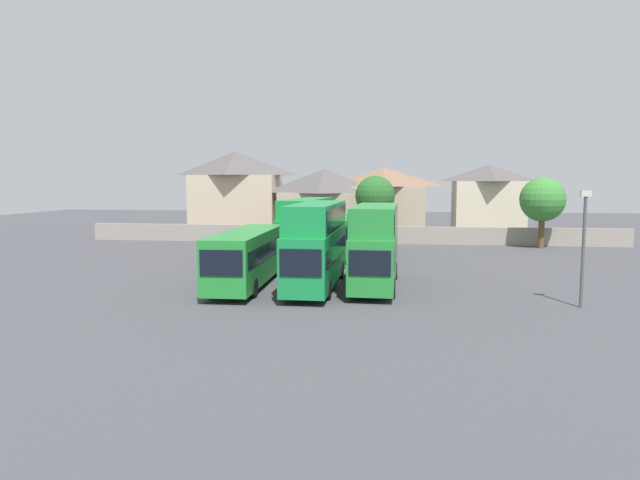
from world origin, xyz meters
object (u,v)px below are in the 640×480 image
at_px(house_terrace_centre, 324,202).
at_px(tree_left_of_lot, 375,196).
at_px(tree_behind_wall, 543,200).
at_px(house_terrace_far_right, 488,200).
at_px(lamp_post_lot_edge, 584,241).
at_px(bus_4, 307,224).
at_px(bus_5, 358,233).
at_px(house_terrace_right, 384,200).
at_px(house_terrace_left, 236,191).
at_px(bus_2, 317,240).
at_px(bus_1, 247,255).
at_px(bus_3, 375,241).

height_order(house_terrace_centre, tree_left_of_lot, house_terrace_centre).
relative_size(house_terrace_centre, tree_behind_wall, 1.54).
distance_m(house_terrace_far_right, lamp_post_lot_edge, 37.40).
bearing_deg(house_terrace_centre, bus_4, -87.49).
height_order(house_terrace_far_right, tree_behind_wall, house_terrace_far_right).
relative_size(house_terrace_far_right, lamp_post_lot_edge, 1.40).
relative_size(bus_5, house_terrace_right, 1.17).
bearing_deg(house_terrace_left, bus_4, -59.18).
distance_m(house_terrace_centre, house_terrace_right, 7.24).
xyz_separation_m(tree_left_of_lot, lamp_post_lot_edge, (11.63, -31.23, -1.46)).
relative_size(bus_2, house_terrace_centre, 1.07).
height_order(bus_1, bus_4, bus_4).
distance_m(bus_2, lamp_post_lot_edge, 14.62).
relative_size(tree_behind_wall, lamp_post_lot_edge, 1.15).
bearing_deg(tree_left_of_lot, bus_5, -94.55).
height_order(house_terrace_far_right, lamp_post_lot_edge, house_terrace_far_right).
xyz_separation_m(bus_3, house_terrace_centre, (-7.28, 32.81, 1.24)).
relative_size(house_terrace_left, house_terrace_far_right, 1.33).
bearing_deg(tree_left_of_lot, bus_4, -113.33).
height_order(bus_1, lamp_post_lot_edge, lamp_post_lot_edge).
bearing_deg(house_terrace_far_right, bus_5, -126.61).
bearing_deg(house_terrace_centre, bus_3, -77.49).
bearing_deg(tree_behind_wall, house_terrace_far_right, 107.79).
relative_size(bus_2, house_terrace_far_right, 1.34).
height_order(bus_2, tree_left_of_lot, tree_left_of_lot).
bearing_deg(house_terrace_far_right, bus_3, -109.51).
distance_m(bus_1, bus_3, 7.88).
relative_size(bus_1, house_terrace_right, 1.14).
bearing_deg(bus_5, house_terrace_centre, -165.67).
height_order(house_terrace_left, tree_behind_wall, house_terrace_left).
bearing_deg(bus_2, bus_4, -168.35).
height_order(bus_3, lamp_post_lot_edge, lamp_post_lot_edge).
height_order(bus_1, house_terrace_centre, house_terrace_centre).
distance_m(bus_2, bus_4, 15.14).
bearing_deg(bus_1, bus_5, 157.53).
height_order(bus_5, house_terrace_left, house_terrace_left).
relative_size(bus_1, bus_5, 0.97).
distance_m(bus_2, house_terrace_left, 38.46).
bearing_deg(tree_behind_wall, bus_5, -155.43).
bearing_deg(house_terrace_centre, house_terrace_far_right, 0.82).
distance_m(bus_1, lamp_post_lot_edge, 18.84).
bearing_deg(tree_behind_wall, bus_2, -129.07).
xyz_separation_m(bus_2, bus_5, (1.50, 15.12, -0.92)).
distance_m(bus_4, bus_5, 4.54).
relative_size(tree_left_of_lot, lamp_post_lot_edge, 1.18).
relative_size(bus_1, house_terrace_far_right, 1.39).
xyz_separation_m(house_terrace_left, house_terrace_centre, (11.38, -1.94, -1.15)).
relative_size(house_terrace_right, tree_behind_wall, 1.49).
distance_m(bus_2, bus_3, 3.55).
height_order(tree_behind_wall, lamp_post_lot_edge, tree_behind_wall).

